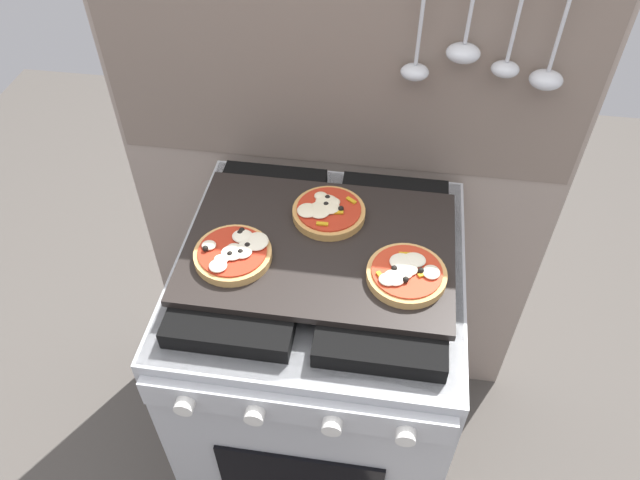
{
  "coord_description": "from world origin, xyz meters",
  "views": [
    {
      "loc": [
        0.12,
        -0.84,
        1.8
      ],
      "look_at": [
        0.0,
        0.0,
        0.93
      ],
      "focal_mm": 34.2,
      "sensor_mm": 36.0,
      "label": 1
    }
  ],
  "objects_px": {
    "baking_tray": "(320,246)",
    "pizza_right": "(406,274)",
    "pizza_left": "(234,253)",
    "stove": "(320,370)",
    "pizza_center": "(328,211)"
  },
  "relations": [
    {
      "from": "stove",
      "to": "baking_tray",
      "type": "height_order",
      "value": "baking_tray"
    },
    {
      "from": "pizza_right",
      "to": "pizza_left",
      "type": "bearing_deg",
      "value": 179.21
    },
    {
      "from": "pizza_right",
      "to": "pizza_center",
      "type": "distance_m",
      "value": 0.23
    },
    {
      "from": "baking_tray",
      "to": "pizza_right",
      "type": "height_order",
      "value": "pizza_right"
    },
    {
      "from": "baking_tray",
      "to": "pizza_left",
      "type": "xyz_separation_m",
      "value": [
        -0.16,
        -0.06,
        0.02
      ]
    },
    {
      "from": "baking_tray",
      "to": "pizza_left",
      "type": "relative_size",
      "value": 3.52
    },
    {
      "from": "stove",
      "to": "pizza_right",
      "type": "height_order",
      "value": "pizza_right"
    },
    {
      "from": "stove",
      "to": "pizza_left",
      "type": "xyz_separation_m",
      "value": [
        -0.16,
        -0.06,
        0.48
      ]
    },
    {
      "from": "stove",
      "to": "pizza_left",
      "type": "bearing_deg",
      "value": -159.02
    },
    {
      "from": "stove",
      "to": "baking_tray",
      "type": "distance_m",
      "value": 0.46
    },
    {
      "from": "stove",
      "to": "pizza_left",
      "type": "distance_m",
      "value": 0.51
    },
    {
      "from": "baking_tray",
      "to": "pizza_left",
      "type": "height_order",
      "value": "pizza_left"
    },
    {
      "from": "pizza_center",
      "to": "pizza_right",
      "type": "bearing_deg",
      "value": -41.52
    },
    {
      "from": "pizza_left",
      "to": "pizza_right",
      "type": "height_order",
      "value": "same"
    },
    {
      "from": "baking_tray",
      "to": "pizza_right",
      "type": "relative_size",
      "value": 3.52
    }
  ]
}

